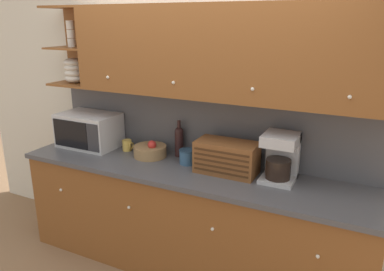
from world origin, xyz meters
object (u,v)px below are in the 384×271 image
microwave (89,130)px  coffee_maker (280,157)px  mug (127,145)px  wine_bottle (179,140)px  fruit_basket (150,151)px  storage_canister (188,157)px  bread_box (227,157)px

microwave → coffee_maker: (1.81, 0.02, 0.03)m
coffee_maker → mug: bearing=178.8°
mug → wine_bottle: (0.49, 0.09, 0.10)m
fruit_basket → storage_canister: bearing=-1.3°
storage_canister → coffee_maker: 0.77m
microwave → mug: microwave is taller
wine_bottle → bread_box: size_ratio=0.68×
mug → bread_box: bearing=-4.6°
wine_bottle → fruit_basket: bearing=-150.0°
microwave → fruit_basket: bearing=1.0°
mug → fruit_basket: (0.27, -0.04, 0.00)m
microwave → wine_bottle: bearing=8.9°
storage_canister → bread_box: (0.36, -0.03, 0.07)m
bread_box → coffee_maker: coffee_maker is taller
coffee_maker → bread_box: bearing=-172.7°
fruit_basket → bread_box: bread_box is taller
mug → bread_box: 1.01m
mug → coffee_maker: size_ratio=0.28×
wine_bottle → storage_canister: size_ratio=2.29×
fruit_basket → wine_bottle: 0.27m
storage_canister → bread_box: size_ratio=0.30×
fruit_basket → bread_box: bearing=-3.3°
fruit_basket → storage_canister: 0.37m
coffee_maker → microwave: bearing=-179.3°
microwave → mug: (0.40, 0.05, -0.11)m
fruit_basket → storage_canister: fruit_basket is taller
fruit_basket → wine_bottle: (0.22, 0.13, 0.09)m
microwave → fruit_basket: microwave is taller
mug → storage_canister: bearing=-4.2°
wine_bottle → coffee_maker: coffee_maker is taller
fruit_basket → bread_box: 0.74m
wine_bottle → coffee_maker: bearing=-7.3°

